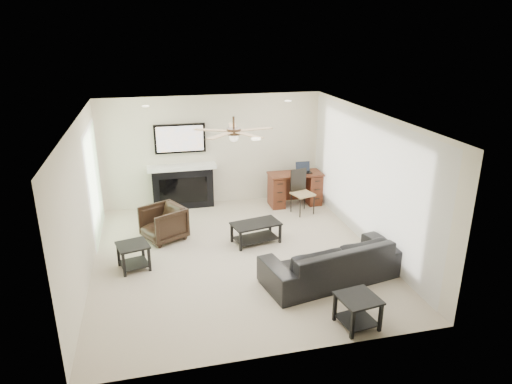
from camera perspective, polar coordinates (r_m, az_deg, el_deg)
room_shell at (r=7.81m, az=-1.35°, el=3.55°), size 5.50×5.54×2.52m
sofa at (r=7.55m, az=9.58°, el=-8.41°), size 2.44×1.33×0.67m
armchair at (r=8.97m, az=-11.50°, el=-3.84°), size 0.98×0.97×0.67m
coffee_table at (r=8.71m, az=-0.02°, el=-5.11°), size 0.98×0.67×0.40m
end_table_near at (r=6.58m, az=12.55°, el=-14.37°), size 0.59×0.59×0.45m
end_table_left at (r=8.07m, az=-15.05°, el=-7.78°), size 0.61×0.61×0.45m
fireplace_unit at (r=10.28m, az=-9.24°, el=3.07°), size 1.52×0.34×1.91m
desk at (r=10.54m, az=4.89°, el=0.39°), size 1.22×0.56×0.76m
desk_chair at (r=10.01m, az=5.88°, el=-0.06°), size 0.52×0.54×0.97m
laptop at (r=10.43m, az=6.05°, el=3.01°), size 0.33×0.24×0.23m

